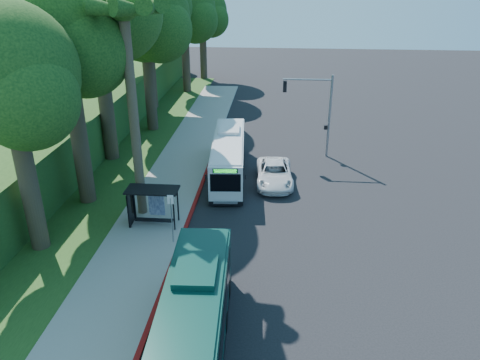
# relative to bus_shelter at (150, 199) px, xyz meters

# --- Properties ---
(ground) EXTENTS (140.00, 140.00, 0.00)m
(ground) POSITION_rel_bus_shelter_xyz_m (7.26, 2.86, -1.81)
(ground) COLOR black
(ground) RESTS_ON ground
(sidewalk) EXTENTS (4.50, 70.00, 0.12)m
(sidewalk) POSITION_rel_bus_shelter_xyz_m (-0.04, 2.86, -1.75)
(sidewalk) COLOR gray
(sidewalk) RESTS_ON ground
(red_curb) EXTENTS (0.25, 30.00, 0.13)m
(red_curb) POSITION_rel_bus_shelter_xyz_m (2.26, -1.14, -1.74)
(red_curb) COLOR maroon
(red_curb) RESTS_ON ground
(grass_verge) EXTENTS (8.00, 70.00, 0.06)m
(grass_verge) POSITION_rel_bus_shelter_xyz_m (-5.74, 7.86, -1.78)
(grass_verge) COLOR #234719
(grass_verge) RESTS_ON ground
(bus_shelter) EXTENTS (3.20, 1.51, 2.55)m
(bus_shelter) POSITION_rel_bus_shelter_xyz_m (0.00, 0.00, 0.00)
(bus_shelter) COLOR black
(bus_shelter) RESTS_ON ground
(stop_sign_pole) EXTENTS (0.35, 0.06, 3.17)m
(stop_sign_pole) POSITION_rel_bus_shelter_xyz_m (1.86, -2.14, 0.28)
(stop_sign_pole) COLOR gray
(stop_sign_pole) RESTS_ON ground
(traffic_signal_pole) EXTENTS (4.10, 0.30, 7.00)m
(traffic_signal_pole) POSITION_rel_bus_shelter_xyz_m (11.04, 12.86, 2.62)
(traffic_signal_pole) COLOR gray
(traffic_signal_pole) RESTS_ON ground
(palm_tree) EXTENTS (4.20, 4.20, 14.40)m
(palm_tree) POSITION_rel_bus_shelter_xyz_m (-0.94, 1.36, 10.57)
(palm_tree) COLOR #4C3F2D
(palm_tree) RESTS_ON ground
(hillside_backdrop) EXTENTS (24.00, 60.00, 8.80)m
(hillside_backdrop) POSITION_rel_bus_shelter_xyz_m (-19.04, 17.96, 0.63)
(hillside_backdrop) COLOR #234719
(hillside_backdrop) RESTS_ON ground
(tree_0) EXTENTS (8.40, 8.00, 15.70)m
(tree_0) POSITION_rel_bus_shelter_xyz_m (-5.14, 2.84, 9.40)
(tree_0) COLOR #382B1E
(tree_0) RESTS_ON ground
(tree_2) EXTENTS (8.82, 8.40, 15.12)m
(tree_2) POSITION_rel_bus_shelter_xyz_m (-4.64, 18.84, 8.67)
(tree_2) COLOR #382B1E
(tree_2) RESTS_ON ground
(tree_4) EXTENTS (8.40, 8.00, 14.14)m
(tree_4) POSITION_rel_bus_shelter_xyz_m (-4.14, 34.84, 7.92)
(tree_4) COLOR #382B1E
(tree_4) RESTS_ON ground
(tree_5) EXTENTS (7.35, 7.00, 12.86)m
(tree_5) POSITION_rel_bus_shelter_xyz_m (-3.16, 42.84, 7.16)
(tree_5) COLOR #382B1E
(tree_5) RESTS_ON ground
(tree_6) EXTENTS (7.56, 7.20, 13.74)m
(tree_6) POSITION_rel_bus_shelter_xyz_m (-5.65, -3.16, 7.90)
(tree_6) COLOR #382B1E
(tree_6) RESTS_ON ground
(white_bus) EXTENTS (3.08, 11.12, 3.27)m
(white_bus) POSITION_rel_bus_shelter_xyz_m (4.06, 8.24, -0.21)
(white_bus) COLOR silver
(white_bus) RESTS_ON ground
(teal_bus) EXTENTS (3.03, 11.78, 3.48)m
(teal_bus) POSITION_rel_bus_shelter_xyz_m (4.65, -11.17, -0.11)
(teal_bus) COLOR #09332A
(teal_bus) RESTS_ON ground
(pickup) EXTENTS (2.92, 5.80, 1.57)m
(pickup) POSITION_rel_bus_shelter_xyz_m (7.65, 6.89, -1.02)
(pickup) COLOR silver
(pickup) RESTS_ON ground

